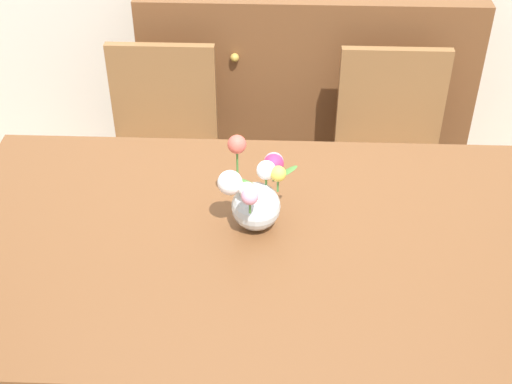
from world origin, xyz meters
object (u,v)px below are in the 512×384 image
(chair_left, at_px, (163,144))
(flower_vase, at_px, (255,195))
(dining_table, at_px, (271,262))
(dresser, at_px, (306,92))
(chair_right, at_px, (390,149))

(chair_left, height_order, flower_vase, flower_vase)
(dining_table, height_order, dresser, dresser)
(chair_left, distance_m, dresser, 0.75)
(chair_left, xyz_separation_m, flower_vase, (0.40, -0.78, 0.36))
(chair_right, distance_m, flower_vase, 0.99)
(dresser, relative_size, flower_vase, 5.65)
(chair_left, relative_size, chair_right, 1.00)
(chair_right, bearing_deg, dining_table, 62.11)
(chair_left, xyz_separation_m, dresser, (0.58, 0.48, -0.02))
(chair_left, distance_m, chair_right, 0.90)
(dresser, height_order, flower_vase, flower_vase)
(dresser, bearing_deg, chair_right, -55.99)
(chair_left, bearing_deg, chair_right, -180.00)
(chair_left, relative_size, dresser, 0.64)
(dining_table, distance_m, chair_left, 0.98)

